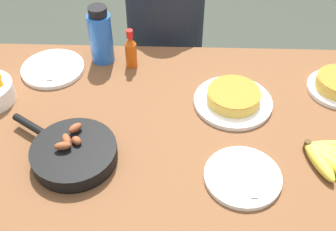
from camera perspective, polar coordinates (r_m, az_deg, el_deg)
The scene contains 9 objects.
dining_table at distance 1.45m, azimuth 0.00°, elevation -3.81°, with size 1.55×0.85×0.74m.
banana_bunch at distance 1.33m, azimuth 21.01°, elevation -5.29°, with size 0.18×0.18×0.04m.
skillet at distance 1.28m, azimuth -12.71°, elevation -4.96°, with size 0.35×0.28×0.08m.
frittata_plate_center at distance 1.44m, azimuth 8.83°, elevation 2.27°, with size 0.27×0.27×0.06m.
empty_plate_near_front at distance 1.63m, azimuth -15.32°, elevation 6.14°, with size 0.23×0.23×0.02m.
empty_plate_far_left at distance 1.23m, azimuth 10.09°, elevation -8.19°, with size 0.22×0.22×0.02m.
water_bottle at distance 1.59m, azimuth -9.11°, elevation 10.59°, with size 0.09×0.09×0.22m.
hot_sauce_bottle at distance 1.57m, azimuth -5.05°, elevation 8.74°, with size 0.04×0.04×0.15m.
person_figure at distance 2.04m, azimuth -0.35°, elevation 7.26°, with size 0.37×0.37×1.20m.
Camera 1 is at (0.03, -0.97, 1.71)m, focal length 45.00 mm.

